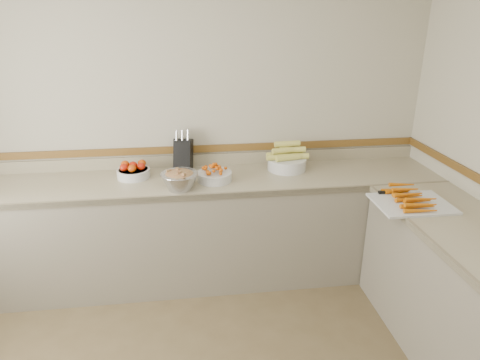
{
  "coord_description": "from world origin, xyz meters",
  "views": [
    {
      "loc": [
        -0.03,
        -1.5,
        2.13
      ],
      "look_at": [
        0.35,
        1.35,
        1.0
      ],
      "focal_mm": 32.0,
      "sensor_mm": 36.0,
      "label": 1
    }
  ],
  "objects": [
    {
      "name": "cutting_board",
      "position": [
        1.49,
        1.01,
        0.92
      ],
      "size": [
        0.51,
        0.44,
        0.07
      ],
      "color": "beige",
      "rests_on": "counter_right"
    },
    {
      "name": "corn_bowl",
      "position": [
        0.8,
        1.8,
        0.98
      ],
      "size": [
        0.36,
        0.32,
        0.24
      ],
      "color": "silver",
      "rests_on": "counter_back"
    },
    {
      "name": "rhubarb_bowl",
      "position": [
        -0.08,
        1.47,
        0.98
      ],
      "size": [
        0.28,
        0.28,
        0.16
      ],
      "color": "#B2B2BA",
      "rests_on": "counter_back"
    },
    {
      "name": "knife_block",
      "position": [
        -0.05,
        1.9,
        1.04
      ],
      "size": [
        0.18,
        0.2,
        0.35
      ],
      "color": "black",
      "rests_on": "counter_back"
    },
    {
      "name": "counter_back",
      "position": [
        0.0,
        1.68,
        0.45
      ],
      "size": [
        4.0,
        0.65,
        1.08
      ],
      "color": "gray",
      "rests_on": "ground_plane"
    },
    {
      "name": "tomato_bowl",
      "position": [
        -0.45,
        1.77,
        0.95
      ],
      "size": [
        0.26,
        0.26,
        0.13
      ],
      "color": "silver",
      "rests_on": "counter_back"
    },
    {
      "name": "cherry_tomato_bowl",
      "position": [
        0.18,
        1.62,
        0.95
      ],
      "size": [
        0.27,
        0.27,
        0.14
      ],
      "color": "silver",
      "rests_on": "counter_back"
    },
    {
      "name": "back_wall",
      "position": [
        0.0,
        2.0,
        1.3
      ],
      "size": [
        4.0,
        0.0,
        4.0
      ],
      "primitive_type": "plane",
      "rotation": [
        1.57,
        0.0,
        0.0
      ],
      "color": "#AEA78F",
      "rests_on": "ground_plane"
    }
  ]
}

